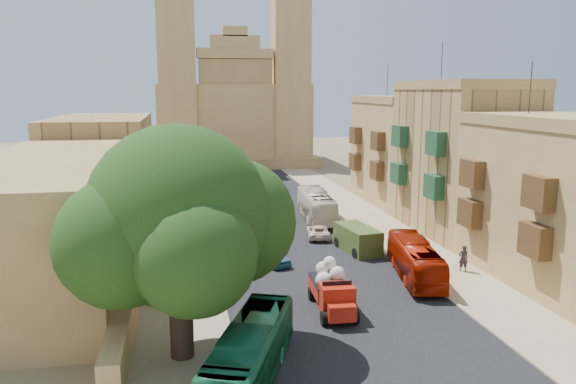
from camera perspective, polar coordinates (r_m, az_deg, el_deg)
name	(u,v)px	position (r m, az deg, el deg)	size (l,w,h in m)	color
ground	(395,378)	(27.34, 10.83, -18.06)	(260.00, 260.00, 0.00)	brown
road_surface	(280,225)	(54.63, -0.79, -3.39)	(14.00, 140.00, 0.01)	black
sidewalk_east	(373,221)	(57.01, 8.67, -2.93)	(5.00, 140.00, 0.01)	tan
sidewalk_west	(181,230)	(53.84, -10.82, -3.78)	(5.00, 140.00, 0.01)	tan
kerb_east	(349,222)	(56.22, 6.26, -3.00)	(0.25, 140.00, 0.12)	tan
kerb_west	(208,228)	(53.87, -8.15, -3.63)	(0.25, 140.00, 0.12)	tan
townhouse_b	(560,199)	(42.35, 25.87, -0.62)	(9.00, 14.00, 14.90)	#AB864D
townhouse_c	(461,157)	(53.90, 17.14, 3.42)	(9.00, 14.00, 17.40)	tan
townhouse_d	(402,150)	(66.59, 11.49, 4.24)	(9.00, 14.00, 15.90)	#AB864D
west_wall	(141,252)	(44.07, -14.74, -5.88)	(1.00, 40.00, 1.80)	#AB864D
west_building_low	(55,218)	(42.13, -22.60, -2.45)	(10.00, 28.00, 8.40)	olive
west_building_mid	(103,161)	(67.32, -18.26, 3.00)	(10.00, 22.00, 10.00)	tan
church	(233,110)	(101.37, -5.65, 8.29)	(28.00, 22.50, 36.30)	#AB864D
ficus_tree	(180,222)	(26.99, -10.91, -3.05)	(11.44, 10.53, 11.44)	#34231A
street_tree_a	(172,249)	(35.63, -11.71, -5.73)	(3.12, 3.12, 4.80)	#34231A
street_tree_b	(174,212)	(47.32, -11.52, -1.97)	(2.96, 2.96, 4.55)	#34231A
street_tree_c	(175,187)	(59.10, -11.42, 0.53)	(3.04, 3.04, 4.67)	#34231A
street_tree_d	(176,168)	(70.92, -11.36, 2.38)	(3.33, 3.33, 5.13)	#34231A
red_truck	(332,289)	(33.68, 4.53, -9.78)	(2.34, 5.41, 3.11)	#B31E0D
olive_pickup	(357,239)	(46.04, 7.06, -4.80)	(2.85, 5.20, 2.04)	#40551F
bus_green_north	(250,353)	(26.13, -3.85, -16.02)	(2.23, 9.55, 2.66)	#15663D
bus_red_east	(415,260)	(40.26, 12.78, -6.73)	(2.19, 9.35, 2.60)	#9A1602
bus_cream_east	(316,205)	(56.77, 2.88, -1.36)	(2.47, 10.57, 2.95)	beige
car_blue_a	(272,255)	(42.53, -1.63, -6.45)	(1.57, 3.91, 1.33)	teal
car_white_a	(240,216)	(55.84, -4.90, -2.49)	(1.28, 3.68, 1.21)	beige
car_cream	(318,232)	(49.98, 3.06, -4.03)	(1.89, 4.11, 1.14)	beige
car_dkblue	(240,203)	(61.88, -4.92, -1.15)	(1.97, 4.84, 1.40)	#0E1443
car_white_b	(264,193)	(68.95, -2.45, -0.06)	(1.32, 3.28, 1.12)	silver
car_blue_b	(232,178)	(80.59, -5.75, 1.45)	(1.35, 3.88, 1.28)	#325695
pedestrian_a	(463,258)	(42.68, 17.38, -6.45)	(0.70, 0.46, 1.93)	#262227
pedestrian_c	(427,256)	(43.17, 13.92, -6.36)	(0.90, 0.38, 1.54)	#313134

